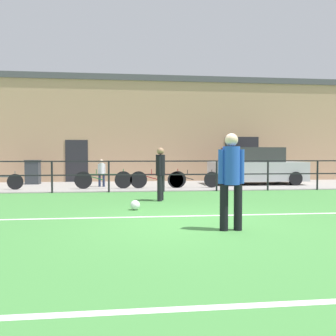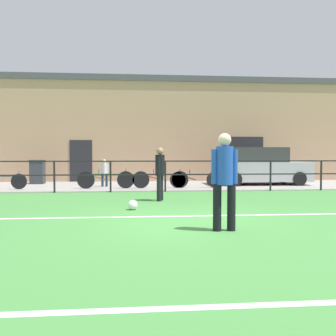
{
  "view_description": "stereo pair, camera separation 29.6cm",
  "coord_description": "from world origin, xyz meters",
  "px_view_note": "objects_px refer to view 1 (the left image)",
  "views": [
    {
      "loc": [
        -1.29,
        -6.81,
        1.35
      ],
      "look_at": [
        -0.08,
        3.89,
        0.95
      ],
      "focal_mm": 37.43,
      "sensor_mm": 36.0,
      "label": 1
    },
    {
      "loc": [
        -0.99,
        -6.84,
        1.35
      ],
      "look_at": [
        -0.08,
        3.89,
        0.95
      ],
      "focal_mm": 37.43,
      "sensor_mm": 36.0,
      "label": 2
    }
  ],
  "objects_px": {
    "parked_car_red": "(255,167)",
    "bicycle_parked_3": "(103,180)",
    "trash_bin_0": "(33,172)",
    "player_goalkeeper": "(160,171)",
    "soccer_ball_match": "(135,205)",
    "bicycle_parked_2": "(194,179)",
    "bicycle_parked_4": "(158,179)",
    "spectator_child": "(102,171)",
    "player_striker": "(231,175)"
  },
  "relations": [
    {
      "from": "parked_car_red",
      "to": "bicycle_parked_3",
      "type": "distance_m",
      "value": 6.95
    },
    {
      "from": "trash_bin_0",
      "to": "player_goalkeeper",
      "type": "bearing_deg",
      "value": -50.12
    },
    {
      "from": "soccer_ball_match",
      "to": "bicycle_parked_2",
      "type": "distance_m",
      "value": 5.95
    },
    {
      "from": "soccer_ball_match",
      "to": "bicycle_parked_4",
      "type": "relative_size",
      "value": 0.11
    },
    {
      "from": "soccer_ball_match",
      "to": "spectator_child",
      "type": "xyz_separation_m",
      "value": [
        -1.28,
        6.3,
        0.55
      ]
    },
    {
      "from": "trash_bin_0",
      "to": "parked_car_red",
      "type": "bearing_deg",
      "value": -6.37
    },
    {
      "from": "bicycle_parked_3",
      "to": "bicycle_parked_4",
      "type": "height_order",
      "value": "bicycle_parked_3"
    },
    {
      "from": "spectator_child",
      "to": "bicycle_parked_2",
      "type": "xyz_separation_m",
      "value": [
        3.77,
        -0.89,
        -0.32
      ]
    },
    {
      "from": "player_goalkeeper",
      "to": "trash_bin_0",
      "type": "height_order",
      "value": "player_goalkeeper"
    },
    {
      "from": "bicycle_parked_2",
      "to": "bicycle_parked_4",
      "type": "height_order",
      "value": "bicycle_parked_4"
    },
    {
      "from": "soccer_ball_match",
      "to": "bicycle_parked_2",
      "type": "height_order",
      "value": "bicycle_parked_2"
    },
    {
      "from": "player_goalkeeper",
      "to": "trash_bin_0",
      "type": "bearing_deg",
      "value": 58.23
    },
    {
      "from": "parked_car_red",
      "to": "bicycle_parked_4",
      "type": "distance_m",
      "value": 4.85
    },
    {
      "from": "soccer_ball_match",
      "to": "bicycle_parked_2",
      "type": "xyz_separation_m",
      "value": [
        2.48,
        5.41,
        0.24
      ]
    },
    {
      "from": "parked_car_red",
      "to": "trash_bin_0",
      "type": "xyz_separation_m",
      "value": [
        -10.15,
        1.13,
        -0.23
      ]
    },
    {
      "from": "player_striker",
      "to": "bicycle_parked_2",
      "type": "xyz_separation_m",
      "value": [
        0.82,
        7.95,
        -0.63
      ]
    },
    {
      "from": "parked_car_red",
      "to": "bicycle_parked_2",
      "type": "relative_size",
      "value": 1.96
    },
    {
      "from": "bicycle_parked_2",
      "to": "trash_bin_0",
      "type": "relative_size",
      "value": 1.95
    },
    {
      "from": "soccer_ball_match",
      "to": "bicycle_parked_3",
      "type": "bearing_deg",
      "value": 102.02
    },
    {
      "from": "spectator_child",
      "to": "bicycle_parked_2",
      "type": "distance_m",
      "value": 3.88
    },
    {
      "from": "spectator_child",
      "to": "parked_car_red",
      "type": "distance_m",
      "value": 6.94
    },
    {
      "from": "bicycle_parked_2",
      "to": "bicycle_parked_4",
      "type": "distance_m",
      "value": 1.45
    },
    {
      "from": "soccer_ball_match",
      "to": "parked_car_red",
      "type": "bearing_deg",
      "value": 50.66
    },
    {
      "from": "bicycle_parked_3",
      "to": "trash_bin_0",
      "type": "xyz_separation_m",
      "value": [
        -3.36,
        2.6,
        0.2
      ]
    },
    {
      "from": "bicycle_parked_4",
      "to": "trash_bin_0",
      "type": "bearing_deg",
      "value": 154.91
    },
    {
      "from": "player_striker",
      "to": "bicycle_parked_2",
      "type": "relative_size",
      "value": 0.81
    },
    {
      "from": "soccer_ball_match",
      "to": "parked_car_red",
      "type": "height_order",
      "value": "parked_car_red"
    },
    {
      "from": "player_striker",
      "to": "bicycle_parked_3",
      "type": "distance_m",
      "value": 8.45
    },
    {
      "from": "spectator_child",
      "to": "bicycle_parked_4",
      "type": "xyz_separation_m",
      "value": [
        2.31,
        -0.89,
        -0.3
      ]
    },
    {
      "from": "spectator_child",
      "to": "bicycle_parked_3",
      "type": "height_order",
      "value": "spectator_child"
    },
    {
      "from": "player_goalkeeper",
      "to": "player_striker",
      "type": "bearing_deg",
      "value": -149.75
    },
    {
      "from": "soccer_ball_match",
      "to": "trash_bin_0",
      "type": "xyz_separation_m",
      "value": [
        -4.52,
        8.0,
        0.46
      ]
    },
    {
      "from": "trash_bin_0",
      "to": "soccer_ball_match",
      "type": "bearing_deg",
      "value": -60.56
    },
    {
      "from": "player_striker",
      "to": "spectator_child",
      "type": "xyz_separation_m",
      "value": [
        -2.95,
        8.84,
        -0.31
      ]
    },
    {
      "from": "bicycle_parked_2",
      "to": "trash_bin_0",
      "type": "distance_m",
      "value": 7.47
    },
    {
      "from": "soccer_ball_match",
      "to": "spectator_child",
      "type": "bearing_deg",
      "value": 101.53
    },
    {
      "from": "bicycle_parked_3",
      "to": "player_striker",
      "type": "bearing_deg",
      "value": -70.48
    },
    {
      "from": "player_striker",
      "to": "bicycle_parked_2",
      "type": "distance_m",
      "value": 8.01
    },
    {
      "from": "spectator_child",
      "to": "parked_car_red",
      "type": "bearing_deg",
      "value": -176.63
    },
    {
      "from": "bicycle_parked_2",
      "to": "bicycle_parked_3",
      "type": "height_order",
      "value": "bicycle_parked_3"
    },
    {
      "from": "player_goalkeeper",
      "to": "trash_bin_0",
      "type": "distance_m",
      "value": 8.26
    },
    {
      "from": "player_striker",
      "to": "trash_bin_0",
      "type": "bearing_deg",
      "value": 119.88
    },
    {
      "from": "player_goalkeeper",
      "to": "player_striker",
      "type": "xyz_separation_m",
      "value": [
        0.89,
        -4.2,
        0.09
      ]
    },
    {
      "from": "player_striker",
      "to": "parked_car_red",
      "type": "xyz_separation_m",
      "value": [
        3.96,
        9.41,
        -0.18
      ]
    },
    {
      "from": "bicycle_parked_3",
      "to": "soccer_ball_match",
      "type": "bearing_deg",
      "value": -77.98
    },
    {
      "from": "bicycle_parked_4",
      "to": "player_striker",
      "type": "bearing_deg",
      "value": -85.42
    },
    {
      "from": "trash_bin_0",
      "to": "bicycle_parked_3",
      "type": "bearing_deg",
      "value": -37.65
    },
    {
      "from": "spectator_child",
      "to": "player_striker",
      "type": "bearing_deg",
      "value": 107.11
    },
    {
      "from": "player_striker",
      "to": "spectator_child",
      "type": "distance_m",
      "value": 9.32
    },
    {
      "from": "soccer_ball_match",
      "to": "spectator_child",
      "type": "relative_size",
      "value": 0.21
    }
  ]
}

